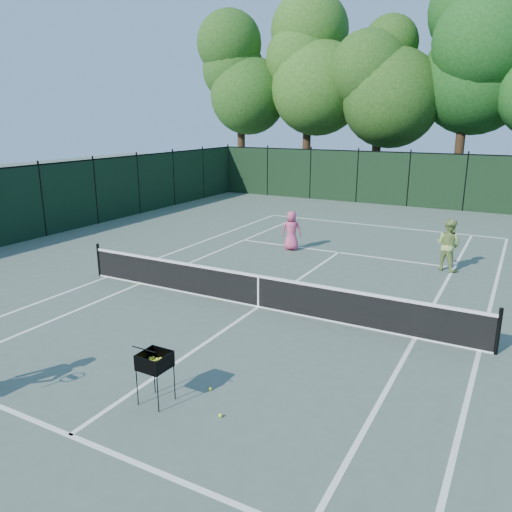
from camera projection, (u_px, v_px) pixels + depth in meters
The scene contains 20 objects.
ground at pixel (258, 307), 13.41m from camera, with size 90.00×90.00×0.00m, color #4B5C4F.
sideline_doubles_left at pixel (107, 277), 15.93m from camera, with size 0.10×23.77×0.01m, color white.
sideline_doubles_right at pixel (479, 351), 10.88m from camera, with size 0.10×23.77×0.01m, color white.
sideline_singles_left at pixel (140, 283), 15.30m from camera, with size 0.10×23.77×0.01m, color white.
sideline_singles_right at pixel (415, 338), 11.51m from camera, with size 0.10×23.77×0.01m, color white.
baseline_far at pixel (378, 226), 23.47m from camera, with size 10.97×0.10×0.01m, color white.
service_line_near at pixel (70, 435), 7.99m from camera, with size 8.23×0.10×0.01m, color white.
service_line_far at pixel (339, 252), 18.82m from camera, with size 8.23×0.10×0.01m, color white.
center_service_line at pixel (258, 307), 13.41m from camera, with size 0.10×12.80×0.01m, color white.
tennis_net at pixel (258, 290), 13.28m from camera, with size 11.69×0.09×1.06m.
fence_far at pixel (409, 180), 28.24m from camera, with size 24.00×0.05×3.00m, color black.
tree_0 at pixel (241, 70), 35.40m from camera, with size 6.40×6.40×13.14m.
tree_1 at pixel (309, 59), 33.38m from camera, with size 6.80×6.80×13.98m.
tree_2 at pixel (381, 71), 31.17m from camera, with size 6.00×6.00×12.40m.
tree_3 at pixel (470, 45), 28.95m from camera, with size 7.00×7.00×14.45m.
player_pink at pixel (292, 231), 19.03m from camera, with size 0.85×0.68×1.51m.
player_green at pixel (448, 245), 16.44m from camera, with size 1.03×0.93×1.73m.
ball_hopper at pixel (155, 361), 8.72m from camera, with size 0.51×0.51×0.96m.
loose_ball_near_cart at pixel (210, 389), 9.30m from camera, with size 0.07×0.07×0.07m, color #C8DA2C.
loose_ball_midcourt at pixel (221, 415), 8.47m from camera, with size 0.07×0.07×0.07m, color #E2F331.
Camera 1 is at (5.94, -11.06, 4.92)m, focal length 35.00 mm.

